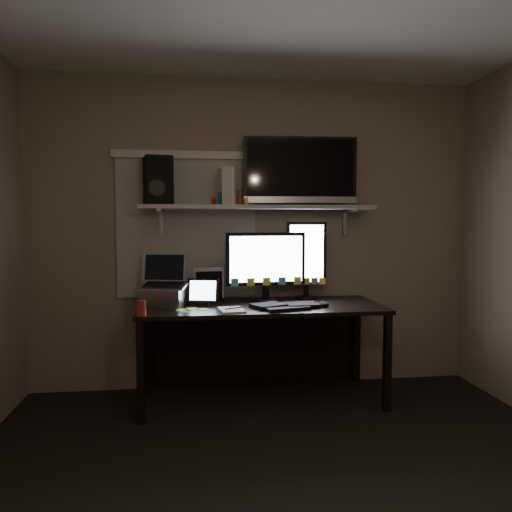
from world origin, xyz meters
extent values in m
plane|color=black|center=(0.00, 0.00, 0.00)|extent=(3.60, 3.60, 0.00)
plane|color=#82725D|center=(0.00, 1.80, 1.25)|extent=(3.60, 0.00, 3.60)
cube|color=beige|center=(-0.55, 1.79, 1.30)|extent=(1.10, 0.02, 1.10)
cube|color=black|center=(0.00, 1.43, 0.71)|extent=(1.80, 0.75, 0.03)
cube|color=black|center=(0.00, 1.78, 0.35)|extent=(1.80, 0.02, 0.70)
cube|color=black|center=(-0.86, 1.09, 0.35)|extent=(0.05, 0.05, 0.70)
cube|color=black|center=(0.86, 1.09, 0.35)|extent=(0.05, 0.05, 0.70)
cube|color=black|center=(-0.86, 1.76, 0.35)|extent=(0.05, 0.05, 0.70)
cube|color=black|center=(0.86, 1.76, 0.35)|extent=(0.05, 0.05, 0.70)
cube|color=#ADADA8|center=(0.00, 1.62, 1.46)|extent=(1.80, 0.35, 0.03)
cube|color=black|center=(0.06, 1.58, 1.01)|extent=(0.64, 0.14, 0.55)
cube|color=black|center=(0.40, 1.66, 1.05)|extent=(0.32, 0.09, 0.63)
cube|color=black|center=(0.16, 1.29, 0.74)|extent=(0.52, 0.31, 0.03)
ellipsoid|color=black|center=(0.44, 1.29, 0.75)|extent=(0.09, 0.12, 0.04)
cube|color=silver|center=(-0.24, 1.20, 0.74)|extent=(0.19, 0.25, 0.01)
cube|color=black|center=(-0.44, 1.44, 0.83)|extent=(0.25, 0.15, 0.20)
cube|color=black|center=(-0.38, 1.66, 0.86)|extent=(0.21, 0.12, 0.25)
cube|color=#A4A4A8|center=(-0.72, 1.45, 0.92)|extent=(0.40, 0.35, 0.38)
cylinder|color=maroon|center=(-0.85, 1.10, 0.78)|extent=(0.08, 0.08, 0.10)
cube|color=black|center=(0.34, 1.65, 1.75)|extent=(0.90, 0.21, 0.54)
cube|color=beige|center=(-0.25, 1.60, 1.62)|extent=(0.12, 0.25, 0.28)
cube|color=black|center=(-0.76, 1.65, 1.66)|extent=(0.25, 0.28, 0.37)
camera|label=1|loc=(-0.51, -2.24, 1.36)|focal=35.00mm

